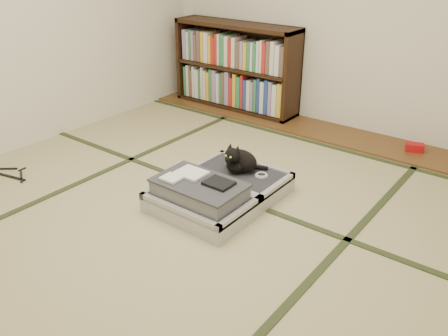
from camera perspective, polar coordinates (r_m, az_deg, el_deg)
The scene contains 9 objects.
floor at distance 3.30m, azimuth -4.42°, elevation -5.80°, with size 4.50×4.50×0.00m, color #C7B284.
wood_strip at distance 4.80m, azimuth 11.60°, elevation 4.43°, with size 4.00×0.50×0.02m, color brown.
red_item at distance 4.54m, azimuth 21.96°, elevation 2.31°, with size 0.15×0.09×0.07m, color #B80E13.
tatami_borders at distance 3.62m, azimuth 0.76°, elevation -2.50°, with size 4.00×4.50×0.01m.
bookcase at distance 5.27m, azimuth 1.43°, elevation 11.89°, with size 1.45×0.33×0.93m.
suitcase at distance 3.39m, azimuth -0.88°, elevation -2.83°, with size 0.70×0.93×0.27m.
cat at distance 3.55m, azimuth 1.81°, elevation 0.92°, with size 0.31×0.31×0.25m.
cable_coil at distance 3.53m, azimuth 4.53°, elevation -0.86°, with size 0.10×0.10×0.02m.
hanger at distance 4.21m, azimuth -24.38°, elevation -0.65°, with size 0.42×0.23×0.01m.
Camera 1 is at (1.90, -2.06, 1.73)m, focal length 38.00 mm.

